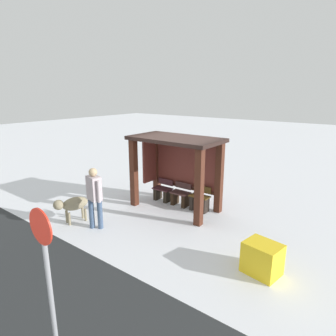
# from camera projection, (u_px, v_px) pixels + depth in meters

# --- Properties ---
(ground_plane) EXTENTS (60.00, 60.00, 0.00)m
(ground_plane) POSITION_uv_depth(u_px,v_px,m) (175.00, 208.00, 9.27)
(ground_plane) COLOR white
(bus_shelter) EXTENTS (2.80, 1.52, 2.29)m
(bus_shelter) POSITION_uv_depth(u_px,v_px,m) (176.00, 158.00, 9.02)
(bus_shelter) COLOR #442114
(bus_shelter) RESTS_ON ground
(bench_left_inside) EXTENTS (0.63, 0.40, 0.73)m
(bench_left_inside) POSITION_uv_depth(u_px,v_px,m) (163.00, 192.00, 9.85)
(bench_left_inside) COLOR #4B282D
(bench_left_inside) RESTS_ON ground
(bench_center_inside) EXTENTS (0.63, 0.39, 0.74)m
(bench_center_inside) POSITION_uv_depth(u_px,v_px,m) (180.00, 197.00, 9.42)
(bench_center_inside) COLOR #472C2B
(bench_center_inside) RESTS_ON ground
(bench_right_inside) EXTENTS (0.63, 0.36, 0.78)m
(bench_right_inside) POSITION_uv_depth(u_px,v_px,m) (200.00, 201.00, 8.99)
(bench_right_inside) COLOR #4E3715
(bench_right_inside) RESTS_ON ground
(person_walking) EXTENTS (0.60, 0.33, 1.70)m
(person_walking) POSITION_uv_depth(u_px,v_px,m) (94.00, 194.00, 7.67)
(person_walking) COLOR #BAAAB0
(person_walking) RESTS_ON ground
(dog) EXTENTS (0.51, 1.07, 0.77)m
(dog) POSITION_uv_depth(u_px,v_px,m) (72.00, 204.00, 8.12)
(dog) COLOR gray
(dog) RESTS_ON ground
(street_sign) EXTENTS (0.44, 0.06, 2.39)m
(street_sign) POSITION_uv_depth(u_px,v_px,m) (48.00, 279.00, 3.40)
(street_sign) COLOR gray
(street_sign) RESTS_ON ground
(road_strip) EXTENTS (36.00, 3.79, 0.01)m
(road_strip) POSITION_uv_depth(u_px,v_px,m) (3.00, 299.00, 5.21)
(road_strip) COLOR #292C2D
(road_strip) RESTS_ON ground
(grit_bin) EXTENTS (0.79, 0.68, 0.67)m
(grit_bin) POSITION_uv_depth(u_px,v_px,m) (262.00, 258.00, 5.87)
(grit_bin) COLOR yellow
(grit_bin) RESTS_ON ground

